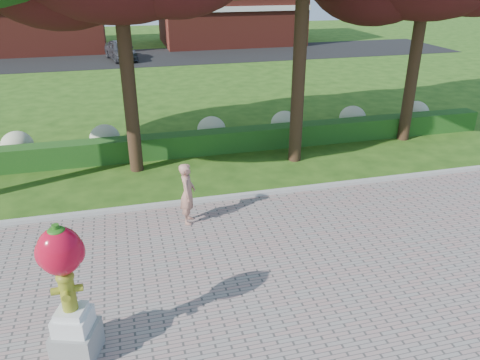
{
  "coord_description": "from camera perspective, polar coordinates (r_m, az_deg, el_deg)",
  "views": [
    {
      "loc": [
        -2.31,
        -9.02,
        6.27
      ],
      "look_at": [
        0.31,
        1.0,
        1.55
      ],
      "focal_mm": 35.0,
      "sensor_mm": 36.0,
      "label": 1
    }
  ],
  "objects": [
    {
      "name": "ground",
      "position": [
        11.22,
        -0.25,
        -9.46
      ],
      "size": [
        100.0,
        100.0,
        0.0
      ],
      "primitive_type": "plane",
      "color": "#234711",
      "rests_on": "ground"
    },
    {
      "name": "curb",
      "position": [
        13.72,
        -3.38,
        -2.39
      ],
      "size": [
        40.0,
        0.18,
        0.15
      ],
      "primitive_type": "cube",
      "color": "#ADADA5",
      "rests_on": "ground"
    },
    {
      "name": "lawn_hedge",
      "position": [
        17.22,
        -6.09,
        4.42
      ],
      "size": [
        24.0,
        0.7,
        0.8
      ],
      "primitive_type": "cube",
      "color": "#164F1A",
      "rests_on": "ground"
    },
    {
      "name": "hydrangea_row",
      "position": [
        18.18,
        -4.82,
        6.08
      ],
      "size": [
        20.1,
        1.1,
        0.99
      ],
      "color": "beige",
      "rests_on": "ground"
    },
    {
      "name": "street",
      "position": [
        37.62,
        -11.3,
        14.46
      ],
      "size": [
        50.0,
        8.0,
        0.02
      ],
      "primitive_type": "cube",
      "color": "black",
      "rests_on": "ground"
    },
    {
      "name": "building_left",
      "position": [
        43.79,
        -26.2,
        18.54
      ],
      "size": [
        14.0,
        8.0,
        7.0
      ],
      "primitive_type": "cube",
      "color": "maroon",
      "rests_on": "ground"
    },
    {
      "name": "building_right",
      "position": [
        44.34,
        -1.26,
        20.52
      ],
      "size": [
        12.0,
        8.0,
        6.4
      ],
      "primitive_type": "cube",
      "color": "maroon",
      "rests_on": "ground"
    },
    {
      "name": "hydrant_sculpture",
      "position": [
        8.4,
        -20.31,
        -12.47
      ],
      "size": [
        0.9,
        0.9,
        2.63
      ],
      "rotation": [
        0.0,
        0.0,
        -0.33
      ],
      "color": "gray",
      "rests_on": "walkway"
    },
    {
      "name": "woman",
      "position": [
        12.3,
        -6.4,
        -1.64
      ],
      "size": [
        0.54,
        0.69,
        1.68
      ],
      "primitive_type": "imported",
      "rotation": [
        0.0,
        0.0,
        1.33
      ],
      "color": "tan",
      "rests_on": "walkway"
    },
    {
      "name": "parked_car",
      "position": [
        36.82,
        -14.37,
        15.11
      ],
      "size": [
        2.6,
        4.45,
        1.42
      ],
      "primitive_type": "imported",
      "rotation": [
        0.0,
        0.0,
        0.23
      ],
      "color": "#3C3D43",
      "rests_on": "street"
    }
  ]
}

